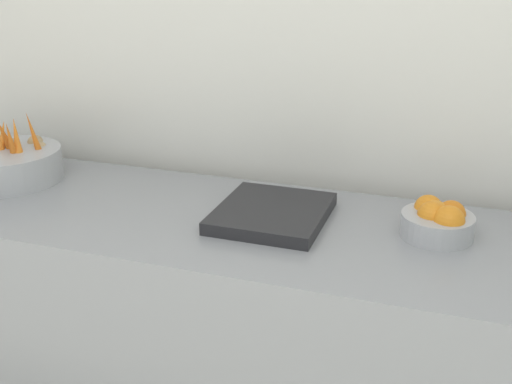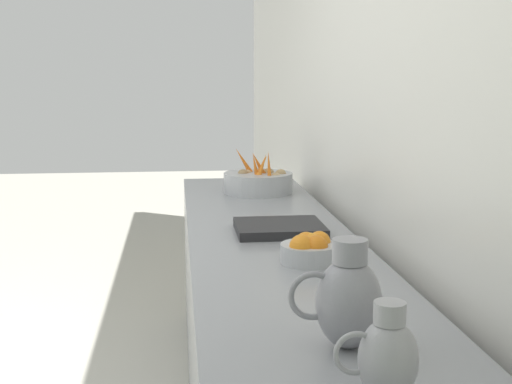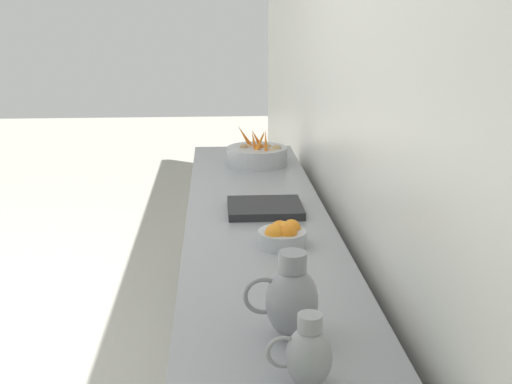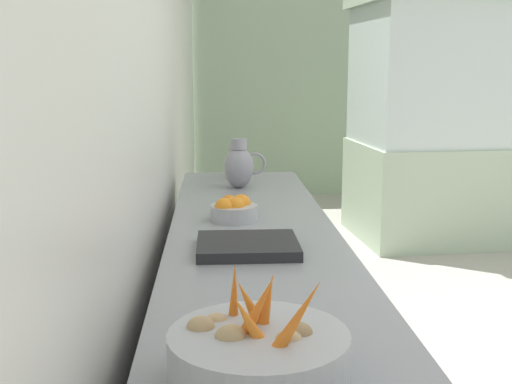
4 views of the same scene
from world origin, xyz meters
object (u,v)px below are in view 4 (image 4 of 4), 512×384
(glass_block_booth, at_px, (426,122))
(orange_bowl, at_px, (233,209))
(metal_pitcher_short, at_px, (235,163))
(vegetable_colander, at_px, (258,355))
(metal_pitcher_tall, at_px, (240,166))

(glass_block_booth, bearing_deg, orange_bowl, -120.93)
(orange_bowl, relative_size, metal_pitcher_short, 0.98)
(vegetable_colander, bearing_deg, metal_pitcher_tall, 88.85)
(orange_bowl, xyz_separation_m, metal_pitcher_short, (0.04, 0.98, 0.04))
(metal_pitcher_tall, xyz_separation_m, glass_block_booth, (1.67, 2.16, 0.04))
(vegetable_colander, xyz_separation_m, orange_bowl, (-0.01, 1.38, -0.01))
(metal_pitcher_tall, height_order, glass_block_booth, glass_block_booth)
(vegetable_colander, xyz_separation_m, metal_pitcher_short, (0.03, 2.36, 0.03))
(glass_block_booth, bearing_deg, metal_pitcher_short, -131.59)
(orange_bowl, distance_m, glass_block_booth, 3.36)
(orange_bowl, height_order, metal_pitcher_short, metal_pitcher_short)
(vegetable_colander, xyz_separation_m, glass_block_booth, (1.72, 4.26, 0.09))
(orange_bowl, xyz_separation_m, metal_pitcher_tall, (0.05, 0.72, 0.07))
(metal_pitcher_short, bearing_deg, vegetable_colander, -90.71)
(vegetable_colander, bearing_deg, orange_bowl, 90.40)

